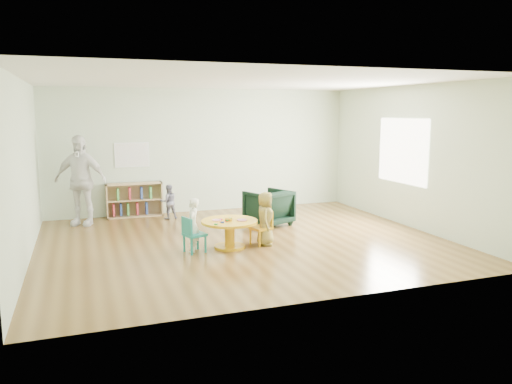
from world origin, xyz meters
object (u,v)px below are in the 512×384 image
Objects in this scene: child_left at (193,225)px; armchair at (269,208)px; activity_table at (230,229)px; kid_chair_left at (192,234)px; bookshelf at (134,200)px; kid_chair_right at (263,226)px; adult_caretaker at (80,180)px; child_right at (265,219)px; toddler at (169,202)px.

armchair is at bearing 147.00° from child_left.
armchair reaches higher than activity_table.
kid_chair_left is 3.31m from bookshelf.
kid_chair_left reaches higher than kid_chair_right.
armchair is (0.62, 1.33, 0.05)m from kid_chair_right.
kid_chair_left is 0.33× the size of adult_caretaker.
activity_table is 0.64m from child_left.
bookshelf is (-1.86, 3.14, 0.05)m from kid_chair_right.
child_right is (0.03, -0.06, 0.15)m from kid_chair_right.
adult_caretaker is (-2.98, 2.70, 0.45)m from child_right.
kid_chair_right is at bearing 3.79° from activity_table.
child_left is at bearing 13.09° from armchair.
kid_chair_left is 3.28m from adult_caretaker.
child_right is (1.27, -0.00, 0.02)m from child_left.
adult_caretaker reaches higher than child_right.
child_left is 2.67m from toddler.
kid_chair_right is 0.32× the size of adult_caretaker.
bookshelf reaches higher than kid_chair_right.
child_left reaches higher than toddler.
kid_chair_left reaches higher than activity_table.
activity_table is at bearing 24.54° from armchair.
adult_caretaker is at bearing -155.47° from bookshelf.
kid_chair_right is 1.47m from armchair.
kid_chair_right is 0.66× the size of child_left.
kid_chair_left is at bearing -33.67° from adult_caretaker.
bookshelf is at bearing 49.52° from adult_caretaker.
activity_table is at bearing -23.92° from adult_caretaker.
armchair is 1.51m from child_right.
kid_chair_right is at bearing 46.47° from child_right.
toddler reaches higher than kid_chair_right.
armchair is at bearing -36.04° from bookshelf.
child_left reaches higher than kid_chair_left.
bookshelf is 1.29× the size of child_right.
bookshelf is (-1.25, 3.18, 0.04)m from activity_table.
child_left is 1.27m from child_right.
armchair is 0.44× the size of adult_caretaker.
child_right reaches higher than kid_chair_right.
child_right is at bearing 110.21° from child_left.
toddler is at bearing 4.99° from kid_chair_right.
activity_table is 0.79× the size of bookshelf.
armchair is 0.86× the size of child_right.
adult_caretaker reaches higher than bookshelf.
child_right reaches higher than bookshelf.
toddler is at bearing -37.71° from bookshelf.
bookshelf is at bearing 11.29° from kid_chair_right.
activity_table is 1.84m from armchair.
kid_chair_right is at bearing -16.86° from adult_caretaker.
child_left is at bearing -178.72° from activity_table.
adult_caretaker reaches higher than kid_chair_right.
adult_caretaker is (-2.34, 2.68, 0.59)m from activity_table.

